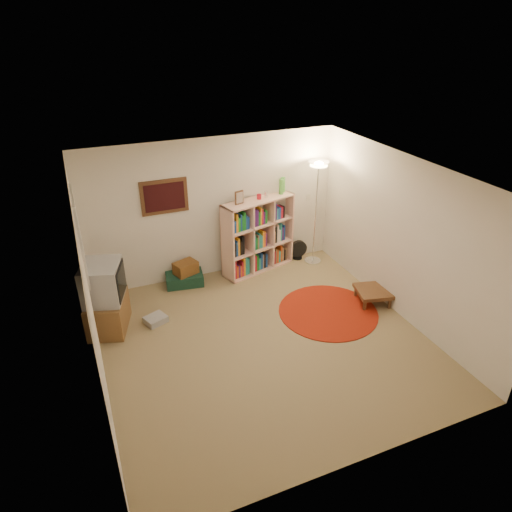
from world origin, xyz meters
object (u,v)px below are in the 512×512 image
(floor_lamp, at_px, (318,180))
(tv_stand, at_px, (106,298))
(side_table, at_px, (373,292))
(bookshelf, at_px, (257,236))
(floor_fan, at_px, (298,250))
(suitcase, at_px, (184,279))

(floor_lamp, xyz_separation_m, tv_stand, (-3.88, -0.69, -1.11))
(tv_stand, bearing_deg, side_table, 4.35)
(tv_stand, bearing_deg, bookshelf, 34.24)
(floor_fan, bearing_deg, suitcase, -174.84)
(tv_stand, distance_m, suitcase, 1.66)
(floor_lamp, bearing_deg, suitcase, 176.82)
(bookshelf, xyz_separation_m, side_table, (1.33, -1.79, -0.47))
(side_table, bearing_deg, floor_lamp, 97.68)
(suitcase, distance_m, side_table, 3.25)
(bookshelf, relative_size, floor_lamp, 0.84)
(bookshelf, relative_size, suitcase, 2.38)
(floor_lamp, height_order, floor_fan, floor_lamp)
(floor_lamp, height_order, tv_stand, floor_lamp)
(bookshelf, distance_m, floor_fan, 1.01)
(floor_lamp, height_order, side_table, floor_lamp)
(floor_lamp, distance_m, suitcase, 2.94)
(floor_fan, distance_m, tv_stand, 3.79)
(side_table, bearing_deg, suitcase, 146.95)
(tv_stand, height_order, side_table, tv_stand)
(floor_lamp, xyz_separation_m, side_table, (0.22, -1.63, -1.44))
(floor_fan, height_order, side_table, floor_fan)
(floor_lamp, bearing_deg, floor_fan, 134.63)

